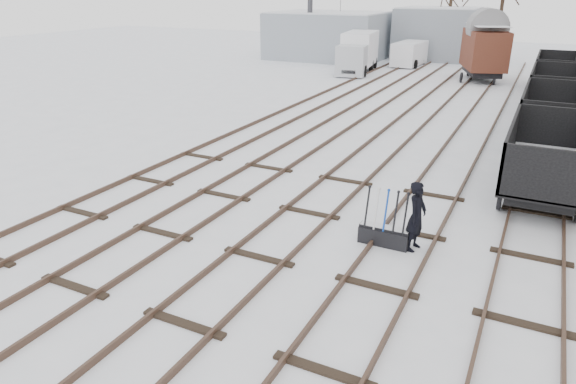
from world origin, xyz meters
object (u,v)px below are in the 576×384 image
at_px(lorry, 358,52).
at_px(crane, 311,33).
at_px(worker, 416,216).
at_px(ground_frame, 384,234).
at_px(box_van_wagon, 484,48).
at_px(freight_wagon_a, 544,169).
at_px(panel_van, 409,53).

bearing_deg(lorry, crane, 134.70).
bearing_deg(crane, worker, -41.00).
bearing_deg(ground_frame, crane, 117.84).
bearing_deg(crane, box_van_wagon, 5.36).
distance_m(freight_wagon_a, lorry, 25.45).
distance_m(worker, lorry, 29.05).
xyz_separation_m(worker, panel_van, (-8.32, 32.16, 0.10)).
xyz_separation_m(ground_frame, freight_wagon_a, (3.46, 5.55, 0.60)).
bearing_deg(worker, panel_van, 24.30).
height_order(worker, crane, crane).
bearing_deg(box_van_wagon, freight_wagon_a, -96.31).
bearing_deg(ground_frame, lorry, 111.34).
height_order(lorry, panel_van, lorry).
height_order(ground_frame, crane, crane).
bearing_deg(lorry, freight_wagon_a, -65.42).
xyz_separation_m(ground_frame, worker, (0.75, 0.10, 0.62)).
bearing_deg(worker, lorry, 32.12).
distance_m(lorry, panel_van, 5.97).
bearing_deg(freight_wagon_a, box_van_wagon, 101.95).
distance_m(worker, panel_van, 33.22).
bearing_deg(box_van_wagon, panel_van, 124.85).
distance_m(worker, box_van_wagon, 27.46).
xyz_separation_m(ground_frame, panel_van, (-7.57, 32.26, 0.73)).
bearing_deg(worker, ground_frame, 107.40).
xyz_separation_m(lorry, crane, (-6.06, 4.60, 0.88)).
bearing_deg(lorry, worker, -75.78).
bearing_deg(crane, freight_wagon_a, -32.23).
xyz_separation_m(lorry, panel_van, (2.71, 5.29, -0.52)).
xyz_separation_m(freight_wagon_a, panel_van, (-11.03, 26.71, 0.13)).
relative_size(box_van_wagon, crane, 0.60).
bearing_deg(ground_frame, panel_van, 103.67).
bearing_deg(crane, lorry, -16.70).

